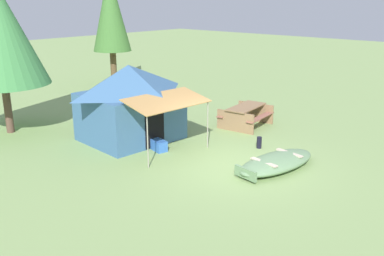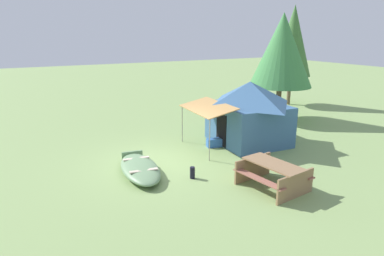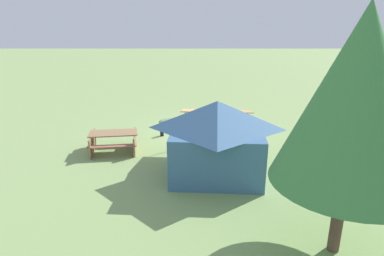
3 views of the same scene
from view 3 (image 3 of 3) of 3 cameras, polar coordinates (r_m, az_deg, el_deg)
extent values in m
plane|color=#83A15E|center=(15.20, 1.68, -1.04)|extent=(80.00, 80.00, 0.00)
ellipsoid|color=#698C61|center=(16.18, -0.77, 0.90)|extent=(2.95, 1.53, 0.38)
ellipsoid|color=#243122|center=(16.17, -0.77, 1.01)|extent=(2.71, 1.36, 0.14)
cube|color=beige|center=(16.23, -2.74, 1.48)|extent=(0.26, 0.89, 0.04)
cube|color=beige|center=(16.06, 1.22, 1.32)|extent=(0.26, 0.89, 0.04)
cube|color=#698C61|center=(16.04, 3.82, 0.78)|extent=(0.18, 0.75, 0.29)
cube|color=#3B638F|center=(11.16, 4.13, -4.11)|extent=(3.08, 2.73, 1.63)
pyramid|color=#3B638F|center=(10.73, 4.29, 2.19)|extent=(3.32, 2.95, 0.92)
cube|color=black|center=(12.40, 4.09, -2.36)|extent=(0.76, 0.08, 1.31)
cube|color=tan|center=(12.69, 4.19, 2.87)|extent=(2.70, 1.44, 0.29)
cylinder|color=gray|center=(13.52, -1.11, -0.10)|extent=(0.04, 0.04, 1.55)
cylinder|color=gray|center=(13.55, 9.28, -0.32)|extent=(0.04, 0.04, 1.55)
cube|color=#906D4B|center=(13.43, -13.22, -0.84)|extent=(1.91, 1.02, 0.04)
cube|color=#9B5E4D|center=(12.96, -13.38, -3.01)|extent=(1.84, 0.49, 0.04)
cube|color=#9B5E4D|center=(14.11, -12.90, -1.17)|extent=(1.84, 0.49, 0.04)
cube|color=#906D4B|center=(13.68, -16.49, -2.50)|extent=(0.25, 1.49, 0.74)
cube|color=#906D4B|center=(13.50, -9.67, -2.25)|extent=(0.25, 1.49, 0.74)
cube|color=#3467BF|center=(12.85, 4.41, -4.08)|extent=(0.46, 0.66, 0.34)
cylinder|color=black|center=(14.98, -5.12, -0.66)|extent=(0.19, 0.19, 0.37)
cylinder|color=brown|center=(8.37, 23.46, -13.57)|extent=(0.27, 0.27, 1.76)
cone|color=#3F8344|center=(7.37, 26.17, 4.72)|extent=(3.18, 3.18, 3.66)
camera|label=1|loc=(23.30, 25.87, 15.80)|focal=39.85mm
camera|label=2|loc=(21.44, -29.25, 14.60)|focal=32.09mm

